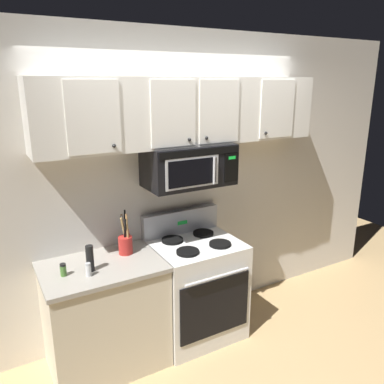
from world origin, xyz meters
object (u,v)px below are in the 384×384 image
Objects in this scene: stove_range at (196,287)px; spice_jar at (63,270)px; salt_shaker at (88,270)px; over_range_microwave at (189,165)px; pepper_mill at (90,258)px; utensil_crock_red at (125,242)px.

stove_range is 1.23m from spice_jar.
stove_range is at bearing 7.39° from salt_shaker.
salt_shaker is at bearing -166.01° from over_range_microwave.
stove_range reaches higher than salt_shaker.
stove_range reaches higher than pepper_mill.
stove_range is 11.72× the size of spice_jar.
over_range_microwave reaches higher than spice_jar.
over_range_microwave is at bearing 7.42° from spice_jar.
pepper_mill reaches higher than spice_jar.
pepper_mill reaches higher than salt_shaker.
stove_range is 1.10m from salt_shaker.
over_range_microwave is 7.40× the size of salt_shaker.
over_range_microwave is at bearing 13.99° from salt_shaker.
over_range_microwave is at bearing 0.98° from utensil_crock_red.
spice_jar is at bearing -172.58° from over_range_microwave.
utensil_crock_red is (-0.60, 0.11, 0.53)m from stove_range.
salt_shaker is at bearing -172.61° from stove_range.
pepper_mill is at bearing -7.01° from spice_jar.
salt_shaker reaches higher than spice_jar.
over_range_microwave is 1.11m from pepper_mill.
over_range_microwave is at bearing 90.14° from stove_range.
over_range_microwave reaches higher than pepper_mill.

